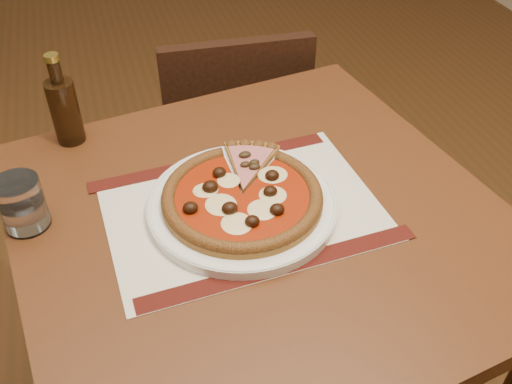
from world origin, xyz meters
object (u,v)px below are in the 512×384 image
plate (242,205)px  pizza (242,196)px  table (259,254)px  chair_far (233,140)px  water_glass (22,204)px  bottle (64,108)px

plate → pizza: pizza is taller
table → plate: (-0.03, 0.02, 0.11)m
chair_far → pizza: bearing=80.9°
chair_far → plate: size_ratio=2.49×
pizza → water_glass: 0.36m
bottle → pizza: bearing=-48.5°
plate → bottle: bearing=131.6°
table → pizza: bearing=149.1°
table → water_glass: bearing=167.0°
chair_far → water_glass: 0.80m
bottle → water_glass: bearing=-110.2°
table → bottle: (-0.29, 0.32, 0.17)m
plate → pizza: bearing=-110.6°
chair_far → pizza: size_ratio=2.97×
chair_far → pizza: same height
chair_far → plate: bearing=80.9°
water_glass → bottle: (0.08, 0.23, 0.03)m
table → chair_far: bearing=79.3°
plate → water_glass: bearing=168.6°
pizza → bottle: bearing=131.5°
pizza → bottle: bottle is taller
chair_far → plate: chair_far is taller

